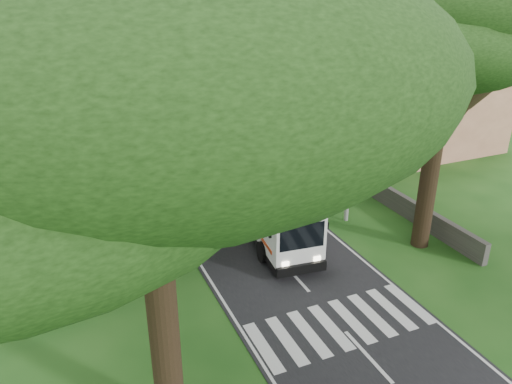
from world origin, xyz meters
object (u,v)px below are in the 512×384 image
object	(u,v)px
pole_near	(351,152)
pole_far	(169,54)
church	(372,75)
pole_mid	(225,85)
coach_bus	(261,193)
distant_car_a	(110,96)
distant_car_b	(103,81)
pedestrian	(168,257)
distant_car_c	(124,70)

from	to	relation	value
pole_near	pole_far	bearing A→B (deg)	90.00
church	pole_mid	bearing A→B (deg)	160.19
pole_near	pole_far	size ratio (longest dim) A/B	1.00
pole_near	coach_bus	world-z (taller)	pole_near
distant_car_a	distant_car_b	size ratio (longest dim) A/B	0.83
pedestrian	pole_near	bearing A→B (deg)	-68.90
coach_bus	distant_car_b	xyz separation A→B (m)	(-2.90, 42.70, -1.15)
distant_car_c	distant_car_a	bearing A→B (deg)	60.19
pole_near	distant_car_c	distance (m)	51.87
pole_far	distant_car_b	xyz separation A→B (m)	(-7.60, 4.33, -3.44)
pole_near	pole_far	distance (m)	40.00
church	pole_mid	xyz separation A→B (m)	(-12.36, 4.45, -0.73)
distant_car_a	pole_mid	bearing A→B (deg)	129.39
church	distant_car_c	distance (m)	39.74
pole_near	pole_mid	bearing A→B (deg)	90.00
distant_car_a	distant_car_c	world-z (taller)	distant_car_c
coach_bus	distant_car_a	world-z (taller)	coach_bus
pole_near	distant_car_a	distance (m)	36.94
pole_mid	distant_car_b	bearing A→B (deg)	107.34
pole_far	distant_car_c	size ratio (longest dim) A/B	1.66
coach_bus	distant_car_c	distance (m)	50.00
pole_near	coach_bus	bearing A→B (deg)	160.82
pole_mid	pole_far	distance (m)	20.00
distant_car_c	pedestrian	xyz separation A→B (m)	(-7.09, -53.00, 0.13)
church	coach_bus	xyz separation A→B (m)	(-17.06, -13.91, -3.02)
distant_car_a	distant_car_c	xyz separation A→B (m)	(4.31, 15.74, 0.09)
pole_mid	distant_car_b	size ratio (longest dim) A/B	1.86
pole_mid	distant_car_a	xyz separation A→B (m)	(-8.09, 15.87, -3.54)
coach_bus	pedestrian	size ratio (longest dim) A/B	6.99
coach_bus	distant_car_b	size ratio (longest dim) A/B	2.81
distant_car_c	pedestrian	distance (m)	53.47
distant_car_a	pedestrian	xyz separation A→B (m)	(-2.78, -37.26, 0.23)
distant_car_a	distant_car_c	bearing A→B (deg)	-92.91
church	pole_mid	world-z (taller)	church
distant_car_a	church	bearing A→B (deg)	147.57
pole_far	distant_car_b	world-z (taller)	pole_far
coach_bus	pole_far	bearing A→B (deg)	88.94
church	distant_car_c	world-z (taller)	church
church	pole_far	size ratio (longest dim) A/B	3.00
distant_car_b	pedestrian	xyz separation A→B (m)	(-3.27, -45.71, 0.13)
distant_car_c	distant_car_b	bearing A→B (deg)	47.83
church	distant_car_a	size ratio (longest dim) A/B	6.71
church	coach_bus	bearing A→B (deg)	-140.80
pole_mid	distant_car_a	size ratio (longest dim) A/B	2.24
church	pole_near	size ratio (longest dim) A/B	3.00
church	distant_car_c	xyz separation A→B (m)	(-16.14, 36.07, -4.18)
pole_near	pole_far	xyz separation A→B (m)	(0.00, 40.00, 0.00)
pole_near	distant_car_b	xyz separation A→B (m)	(-7.60, 44.33, -3.44)
pole_far	distant_car_b	size ratio (longest dim) A/B	1.86
coach_bus	distant_car_a	distance (m)	34.43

